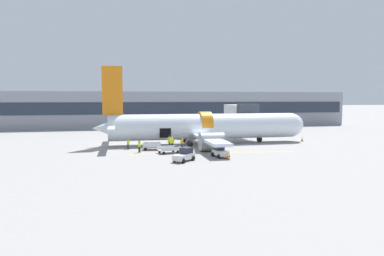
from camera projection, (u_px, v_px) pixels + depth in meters
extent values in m
plane|color=gray|center=(202.00, 147.00, 50.72)|extent=(500.00, 500.00, 0.00)
cube|color=yellow|center=(214.00, 153.00, 45.24)|extent=(22.02, 2.58, 0.01)
cube|color=gray|center=(167.00, 109.00, 87.44)|extent=(92.94, 11.37, 8.74)
cube|color=#232D3D|center=(171.00, 108.00, 81.80)|extent=(91.08, 0.16, 2.80)
cylinder|color=#4C4C51|center=(239.00, 129.00, 62.65)|extent=(0.60, 0.60, 3.27)
cube|color=silver|center=(239.00, 112.00, 62.39)|extent=(2.70, 10.02, 2.70)
cube|color=#333842|center=(248.00, 113.00, 58.09)|extent=(3.50, 1.60, 3.24)
cylinder|color=silver|center=(205.00, 126.00, 54.04)|extent=(29.81, 4.00, 4.00)
sphere|color=silver|center=(291.00, 125.00, 57.10)|extent=(3.80, 3.80, 3.80)
cone|color=silver|center=(108.00, 128.00, 50.97)|extent=(4.60, 3.68, 3.68)
cylinder|color=orange|center=(205.00, 124.00, 53.97)|extent=(1.79, 4.00, 4.00)
cube|color=orange|center=(112.00, 90.00, 50.63)|extent=(3.00, 0.28, 7.20)
cube|color=silver|center=(111.00, 128.00, 47.42)|extent=(1.00, 7.48, 0.20)
cube|color=silver|center=(113.00, 124.00, 54.71)|extent=(1.00, 7.48, 0.20)
cube|color=silver|center=(209.00, 139.00, 46.80)|extent=(2.38, 13.36, 0.40)
cube|color=silver|center=(188.00, 129.00, 60.98)|extent=(2.38, 13.36, 0.40)
cylinder|color=gray|center=(211.00, 142.00, 46.55)|extent=(3.24, 2.57, 2.57)
cylinder|color=gray|center=(189.00, 131.00, 61.38)|extent=(3.24, 2.57, 2.57)
cube|color=black|center=(165.00, 133.00, 50.82)|extent=(1.70, 0.12, 1.40)
cylinder|color=#56565B|center=(259.00, 135.00, 56.08)|extent=(0.22, 0.22, 1.28)
sphere|color=black|center=(259.00, 139.00, 56.14)|extent=(0.95, 0.95, 0.95)
cylinder|color=#56565B|center=(190.00, 139.00, 50.94)|extent=(0.22, 0.22, 1.28)
sphere|color=black|center=(190.00, 143.00, 51.00)|extent=(0.95, 0.95, 0.95)
cylinder|color=#56565B|center=(183.00, 135.00, 56.20)|extent=(0.22, 0.22, 1.28)
sphere|color=black|center=(183.00, 139.00, 56.26)|extent=(0.95, 0.95, 0.95)
cube|color=silver|center=(220.00, 153.00, 41.92)|extent=(1.66, 2.57, 0.60)
cube|color=#232833|center=(219.00, 147.00, 42.24)|extent=(1.23, 1.25, 0.69)
cube|color=black|center=(216.00, 152.00, 43.06)|extent=(1.10, 0.33, 0.30)
sphere|color=black|center=(221.00, 154.00, 42.91)|extent=(0.56, 0.56, 0.56)
sphere|color=black|center=(213.00, 154.00, 42.45)|extent=(0.56, 0.56, 0.56)
sphere|color=black|center=(228.00, 156.00, 41.43)|extent=(0.56, 0.56, 0.56)
sphere|color=black|center=(219.00, 156.00, 40.97)|extent=(0.56, 0.56, 0.56)
cube|color=silver|center=(184.00, 157.00, 39.20)|extent=(2.97, 3.01, 0.62)
cube|color=#232833|center=(186.00, 150.00, 39.58)|extent=(1.69, 1.70, 0.70)
cube|color=black|center=(191.00, 156.00, 40.51)|extent=(0.89, 0.86, 0.31)
sphere|color=black|center=(193.00, 158.00, 39.77)|extent=(0.56, 0.56, 0.56)
sphere|color=black|center=(184.00, 157.00, 40.39)|extent=(0.56, 0.56, 0.56)
sphere|color=black|center=(183.00, 161.00, 38.05)|extent=(0.56, 0.56, 0.56)
sphere|color=black|center=(175.00, 160.00, 38.68)|extent=(0.56, 0.56, 0.56)
cube|color=silver|center=(152.00, 147.00, 47.98)|extent=(2.73, 1.95, 0.05)
cube|color=silver|center=(161.00, 144.00, 48.05)|extent=(0.27, 1.63, 0.52)
cube|color=silver|center=(152.00, 145.00, 47.17)|extent=(2.47, 0.38, 0.52)
cube|color=silver|center=(152.00, 144.00, 48.73)|extent=(2.47, 0.38, 0.52)
cube|color=#333338|center=(164.00, 148.00, 48.13)|extent=(0.90, 0.20, 0.06)
sphere|color=black|center=(158.00, 149.00, 47.26)|extent=(0.40, 0.40, 0.40)
sphere|color=black|center=(158.00, 147.00, 48.88)|extent=(0.40, 0.40, 0.40)
sphere|color=black|center=(145.00, 149.00, 47.12)|extent=(0.40, 0.40, 0.40)
sphere|color=black|center=(146.00, 148.00, 48.74)|extent=(0.40, 0.40, 0.40)
cube|color=olive|center=(150.00, 145.00, 48.04)|extent=(0.36, 0.29, 0.33)
cube|color=#14472D|center=(159.00, 145.00, 47.70)|extent=(0.39, 0.25, 0.47)
cube|color=#721951|center=(153.00, 145.00, 48.03)|extent=(0.51, 0.21, 0.41)
cube|color=black|center=(146.00, 145.00, 47.61)|extent=(0.34, 0.20, 0.50)
cube|color=silver|center=(169.00, 150.00, 44.98)|extent=(3.06, 2.19, 0.05)
cube|color=silver|center=(178.00, 147.00, 45.52)|extent=(0.41, 1.59, 0.43)
cube|color=silver|center=(171.00, 149.00, 44.25)|extent=(2.66, 0.65, 0.43)
cube|color=silver|center=(167.00, 147.00, 45.67)|extent=(2.66, 0.65, 0.43)
cube|color=#333338|center=(182.00, 150.00, 45.76)|extent=(0.90, 0.27, 0.06)
sphere|color=black|center=(178.00, 152.00, 44.67)|extent=(0.40, 0.40, 0.40)
sphere|color=black|center=(173.00, 150.00, 46.14)|extent=(0.40, 0.40, 0.40)
sphere|color=black|center=(164.00, 153.00, 43.87)|extent=(0.40, 0.40, 0.40)
sphere|color=black|center=(160.00, 151.00, 45.34)|extent=(0.40, 0.40, 0.40)
cube|color=#2D2D33|center=(177.00, 148.00, 45.07)|extent=(0.52, 0.32, 0.52)
cube|color=black|center=(169.00, 149.00, 44.97)|extent=(0.52, 0.25, 0.30)
cylinder|color=#2D2D33|center=(170.00, 145.00, 49.67)|extent=(0.36, 0.36, 0.86)
cylinder|color=#CCE523|center=(170.00, 140.00, 49.60)|extent=(0.46, 0.46, 0.68)
sphere|color=brown|center=(170.00, 137.00, 49.56)|extent=(0.24, 0.24, 0.24)
cylinder|color=#CCE523|center=(171.00, 140.00, 49.69)|extent=(0.15, 0.15, 0.63)
cylinder|color=#CCE523|center=(168.00, 140.00, 49.53)|extent=(0.15, 0.15, 0.63)
cylinder|color=#2D2D33|center=(128.00, 147.00, 48.33)|extent=(0.32, 0.32, 0.75)
cylinder|color=#B7E019|center=(128.00, 142.00, 48.27)|extent=(0.41, 0.41, 0.59)
sphere|color=#9E7556|center=(128.00, 139.00, 48.23)|extent=(0.21, 0.21, 0.21)
cylinder|color=#B7E019|center=(128.00, 143.00, 48.08)|extent=(0.13, 0.13, 0.55)
cylinder|color=#B7E019|center=(128.00, 142.00, 48.47)|extent=(0.13, 0.13, 0.55)
cylinder|color=black|center=(172.00, 146.00, 48.39)|extent=(0.35, 0.35, 0.87)
cylinder|color=#CCE523|center=(172.00, 141.00, 48.33)|extent=(0.45, 0.45, 0.69)
sphere|color=beige|center=(172.00, 137.00, 48.28)|extent=(0.24, 0.24, 0.24)
cylinder|color=#CCE523|center=(170.00, 141.00, 48.31)|extent=(0.14, 0.14, 0.63)
cylinder|color=#CCE523|center=(174.00, 141.00, 48.36)|extent=(0.14, 0.14, 0.63)
cylinder|color=#2D2D33|center=(182.00, 146.00, 48.69)|extent=(0.33, 0.33, 0.78)
cylinder|color=orange|center=(182.00, 141.00, 48.63)|extent=(0.42, 0.42, 0.61)
sphere|color=tan|center=(182.00, 138.00, 48.59)|extent=(0.22, 0.22, 0.22)
cylinder|color=orange|center=(182.00, 142.00, 48.84)|extent=(0.13, 0.13, 0.56)
cylinder|color=orange|center=(183.00, 142.00, 48.43)|extent=(0.13, 0.13, 0.56)
cylinder|color=#1E2338|center=(139.00, 149.00, 45.61)|extent=(0.40, 0.40, 0.79)
cylinder|color=#CCE523|center=(139.00, 144.00, 45.54)|extent=(0.51, 0.51, 0.62)
sphere|color=brown|center=(139.00, 141.00, 45.51)|extent=(0.22, 0.22, 0.22)
cylinder|color=#CCE523|center=(140.00, 145.00, 45.75)|extent=(0.16, 0.16, 0.57)
cylinder|color=#CCE523|center=(139.00, 145.00, 45.35)|extent=(0.16, 0.16, 0.57)
cube|color=black|center=(302.00, 141.00, 57.44)|extent=(0.49, 0.49, 0.03)
cone|color=orange|center=(302.00, 139.00, 57.41)|extent=(0.36, 0.36, 0.79)
cylinder|color=white|center=(302.00, 139.00, 57.41)|extent=(0.21, 0.21, 0.09)
cube|color=black|center=(228.00, 159.00, 40.73)|extent=(0.53, 0.53, 0.03)
cone|color=orange|center=(228.00, 156.00, 40.70)|extent=(0.39, 0.39, 0.78)
cylinder|color=white|center=(228.00, 155.00, 40.70)|extent=(0.23, 0.23, 0.09)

